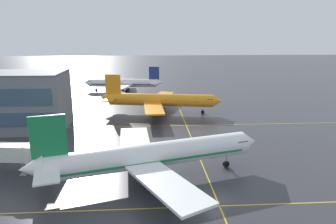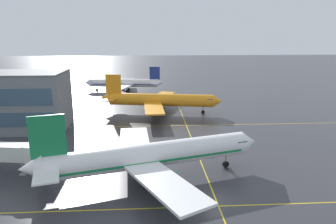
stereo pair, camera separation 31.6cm
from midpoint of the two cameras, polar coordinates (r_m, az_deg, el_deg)
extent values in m
plane|color=#333338|center=(47.83, 8.83, -15.69)|extent=(600.00, 600.00, 0.00)
cylinder|color=white|center=(51.25, -2.81, -7.94)|extent=(33.86, 13.31, 4.05)
cone|color=white|center=(58.88, 14.68, -5.38)|extent=(3.76, 4.58, 3.97)
cone|color=white|center=(49.52, -24.36, -9.59)|extent=(4.34, 4.64, 3.84)
cube|color=#197F47|center=(47.71, -21.62, -4.30)|extent=(5.02, 1.78, 6.39)
cube|color=white|center=(46.41, -21.85, -10.95)|extent=(4.81, 6.26, 0.26)
cube|color=white|center=(52.29, -21.66, -8.03)|extent=(4.81, 6.26, 0.26)
cube|color=white|center=(43.41, -0.60, -13.21)|extent=(12.40, 16.70, 0.43)
cube|color=white|center=(59.39, -6.35, -5.45)|extent=(6.65, 16.32, 0.43)
cylinder|color=#2D9956|center=(47.37, -0.53, -12.59)|extent=(4.10, 3.15, 2.24)
cylinder|color=#2D9956|center=(57.00, -4.22, -7.77)|extent=(4.10, 3.15, 2.24)
cube|color=#385166|center=(57.38, 12.68, -5.16)|extent=(2.87, 4.11, 0.75)
cube|color=#197F47|center=(51.44, -2.81, -8.46)|extent=(31.26, 12.60, 0.38)
cylinder|color=#99999E|center=(57.47, 10.69, -8.43)|extent=(0.30, 0.30, 1.76)
cylinder|color=black|center=(57.93, 10.63, -9.50)|extent=(1.26, 0.78, 1.17)
cylinder|color=#99999E|center=(49.38, -4.24, -12.20)|extent=(0.30, 0.30, 1.76)
cylinder|color=black|center=(49.92, -4.21, -13.40)|extent=(1.26, 0.78, 1.17)
cylinder|color=#99999E|center=(54.23, -5.83, -9.69)|extent=(0.30, 0.30, 1.76)
cylinder|color=black|center=(54.72, -5.80, -10.81)|extent=(1.26, 0.78, 1.17)
cylinder|color=orange|center=(93.74, -1.44, 2.29)|extent=(31.85, 8.97, 3.76)
cone|color=orange|center=(93.15, 9.07, 2.03)|extent=(3.15, 4.06, 3.69)
cone|color=orange|center=(97.39, -11.67, 2.69)|extent=(3.72, 4.05, 3.57)
cube|color=orange|center=(95.89, -10.33, 5.16)|extent=(4.74, 1.14, 5.94)
cube|color=orange|center=(94.01, -11.00, 2.30)|extent=(3.98, 5.60, 0.24)
cube|color=orange|center=(99.58, -10.02, 3.03)|extent=(3.98, 5.60, 0.24)
cube|color=orange|center=(85.89, -2.81, 0.73)|extent=(5.77, 15.05, 0.40)
cube|color=orange|center=(102.15, -1.39, 2.97)|extent=(10.24, 15.70, 0.40)
cylinder|color=#333338|center=(89.17, -1.73, 0.40)|extent=(3.66, 2.61, 2.08)
cylinder|color=#333338|center=(99.11, -0.94, 1.85)|extent=(3.66, 2.61, 2.08)
cube|color=#385166|center=(92.93, 7.68, 2.39)|extent=(2.33, 3.71, 0.69)
cube|color=orange|center=(93.84, -1.44, 2.00)|extent=(29.36, 8.58, 0.36)
cylinder|color=#99999E|center=(93.55, 6.41, 0.65)|extent=(0.28, 0.28, 1.63)
cylinder|color=black|center=(93.81, 6.39, 0.00)|extent=(1.15, 0.62, 1.09)
cylinder|color=#99999E|center=(92.08, -2.86, 0.50)|extent=(0.28, 0.28, 1.63)
cylinder|color=black|center=(92.35, -2.85, -0.16)|extent=(1.15, 0.62, 1.09)
cylinder|color=#99999E|center=(97.03, -2.40, 1.23)|extent=(0.28, 0.28, 1.63)
cylinder|color=black|center=(97.28, -2.39, 0.61)|extent=(1.15, 0.62, 1.09)
cylinder|color=white|center=(130.27, -8.51, 5.40)|extent=(28.49, 6.66, 3.36)
cone|color=white|center=(134.17, -14.95, 5.34)|extent=(2.67, 3.54, 3.29)
cone|color=white|center=(128.02, -1.64, 5.56)|extent=(3.18, 3.50, 3.19)
cube|color=navy|center=(127.69, -2.69, 7.25)|extent=(4.25, 0.81, 5.30)
cube|color=white|center=(130.79, -2.36, 5.74)|extent=(3.35, 4.90, 0.21)
cube|color=white|center=(125.58, -2.59, 5.37)|extent=(3.35, 4.90, 0.21)
cube|color=white|center=(137.47, -7.52, 5.69)|extent=(5.79, 13.63, 0.35)
cube|color=white|center=(122.92, -8.78, 4.60)|extent=(8.61, 14.03, 0.35)
cylinder|color=navy|center=(135.02, -8.17, 5.01)|extent=(3.20, 2.20, 1.86)
cylinder|color=navy|center=(126.15, -8.97, 4.32)|extent=(3.20, 2.20, 1.86)
cube|color=#385166|center=(133.49, -14.13, 5.55)|extent=(1.94, 3.26, 0.62)
cube|color=navy|center=(130.34, -8.50, 5.22)|extent=(26.25, 6.42, 0.32)
cylinder|color=#99999E|center=(133.40, -13.33, 4.44)|extent=(0.25, 0.25, 1.46)
cylinder|color=black|center=(133.56, -13.30, 4.03)|extent=(1.01, 0.51, 0.97)
cylinder|color=#99999E|center=(132.51, -7.52, 4.64)|extent=(0.25, 0.25, 1.46)
cylinder|color=black|center=(132.68, -7.51, 4.23)|extent=(1.01, 0.51, 0.97)
cylinder|color=#99999E|center=(128.07, -7.89, 4.29)|extent=(0.25, 0.25, 1.46)
cylinder|color=black|center=(128.24, -7.88, 3.86)|extent=(1.01, 0.51, 0.97)
cube|color=yellow|center=(46.15, 9.38, -16.92)|extent=(119.02, 0.20, 0.01)
cube|color=yellow|center=(81.82, 3.30, -2.50)|extent=(119.02, 0.20, 0.01)
cube|color=yellow|center=(63.44, 5.43, -7.70)|extent=(0.20, 86.62, 0.01)
cylinder|color=silver|center=(57.44, -23.98, -6.99)|extent=(3.38, 3.38, 2.97)
cube|color=#47474C|center=(56.86, -22.81, -7.08)|extent=(1.97, 3.15, 2.97)
cylinder|color=#99999E|center=(59.17, -25.62, -8.69)|extent=(0.56, 0.56, 4.10)
cube|color=#99999E|center=(59.92, -25.41, -10.41)|extent=(1.23, 1.23, 0.20)
camera|label=1|loc=(0.16, -90.12, -0.03)|focal=32.66mm
camera|label=2|loc=(0.16, 89.88, 0.03)|focal=32.66mm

